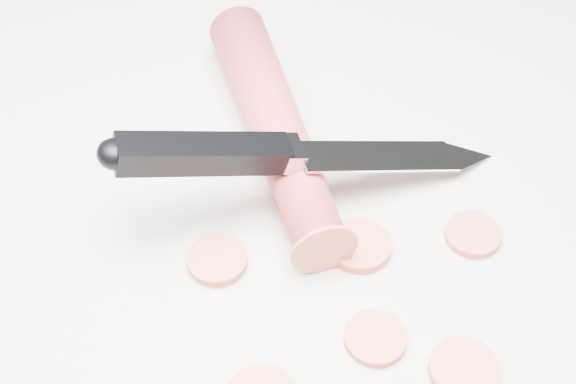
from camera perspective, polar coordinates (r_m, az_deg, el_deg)
ground at (r=0.48m, az=-1.33°, el=-1.76°), size 2.40×2.40×0.00m
carrot at (r=0.51m, az=-0.93°, el=4.72°), size 0.08×0.20×0.03m
carrot_slice_0 at (r=0.47m, az=5.10°, el=-3.83°), size 0.04×0.04×0.01m
carrot_slice_1 at (r=0.46m, az=-5.05°, el=-4.84°), size 0.03×0.03×0.01m
carrot_slice_2 at (r=0.43m, az=12.37°, el=-12.22°), size 0.04×0.04×0.01m
carrot_slice_3 at (r=0.48m, az=13.00°, el=-2.96°), size 0.03×0.03×0.01m
carrot_slice_5 at (r=0.44m, az=6.24°, el=-10.27°), size 0.03×0.03×0.01m
kitchen_knife at (r=0.47m, az=1.82°, el=3.04°), size 0.24×0.08×0.08m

